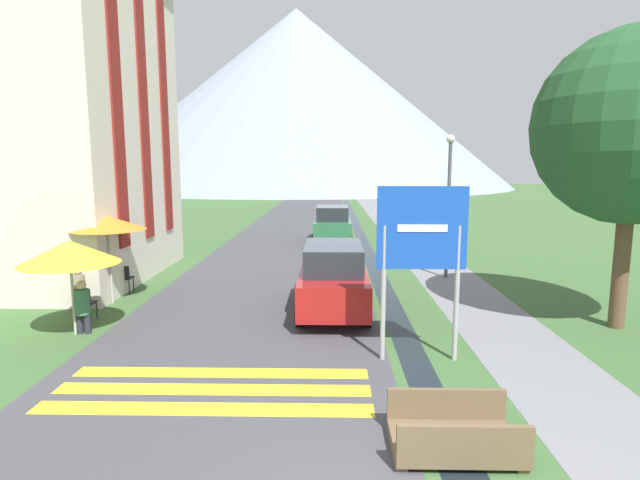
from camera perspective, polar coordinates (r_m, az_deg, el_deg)
The scene contains 21 objects.
ground_plane at distance 24.97m, azimuth 2.26°, elevation -0.30°, with size 160.00×160.00×0.00m, color #3D6033.
road at distance 34.94m, azimuth -2.15°, elevation 2.24°, with size 6.40×60.00×0.01m.
footpath at distance 35.12m, azimuth 7.84°, elevation 2.20°, with size 2.20×60.00×0.01m.
drainage_channel at distance 34.92m, azimuth 3.92°, elevation 2.22°, with size 0.60×60.00×0.00m.
crosswalk_marking at distance 9.17m, azimuth -12.12°, elevation -16.35°, with size 5.44×1.84×0.01m.
mountain_distant at distance 94.51m, azimuth -2.68°, elevation 15.77°, with size 76.23×76.23×31.46m.
hotel_building at distance 19.04m, azimuth -27.70°, elevation 14.44°, with size 6.02×8.11×11.34m.
road_sign at distance 9.80m, azimuth 11.53°, elevation -0.73°, with size 1.73×0.11×3.45m.
footbridge at distance 7.45m, azimuth 15.09°, elevation -20.76°, with size 1.70×1.10×0.65m.
parked_car_near at distance 13.17m, azimuth 1.51°, elevation -4.30°, with size 1.82×4.33×1.82m.
parked_car_far at distance 25.01m, azimuth 1.41°, elevation 1.82°, with size 1.91×3.95×1.82m.
cafe_chair_far_right at distance 16.21m, azimuth -21.47°, elevation -3.90°, with size 0.40×0.40×0.85m.
cafe_chair_middle at distance 15.23m, azimuth -24.23°, elevation -4.83°, with size 0.40×0.40×0.85m.
cafe_chair_near_left at distance 13.68m, azimuth -25.32°, elevation -6.36°, with size 0.40×0.40×0.85m.
cafe_umbrella_front_yellow at distance 12.49m, azimuth -26.71°, elevation -1.25°, with size 2.17×2.17×2.18m.
cafe_umbrella_middle_orange at distance 14.89m, azimuth -23.08°, elevation 1.79°, with size 2.03×2.03×2.46m.
person_seated_near at distance 12.70m, azimuth -25.51°, elevation -6.66°, with size 0.32×0.32×1.25m.
person_seated_far at distance 14.59m, azimuth -25.85°, elevation -4.85°, with size 0.32×0.32×1.22m.
person_standing_terrace at distance 15.91m, azimuth -22.58°, elevation -2.38°, with size 0.32×0.32×1.73m.
streetlamp at distance 17.41m, azimuth 14.50°, elevation 5.15°, with size 0.28×0.28×4.84m.
tree_by_path at distance 13.53m, azimuth 32.22°, elevation 10.80°, with size 4.43×4.43×6.90m.
Camera 1 is at (-0.49, -4.67, 3.84)m, focal length 28.00 mm.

